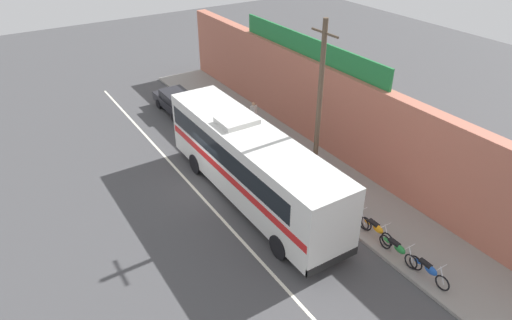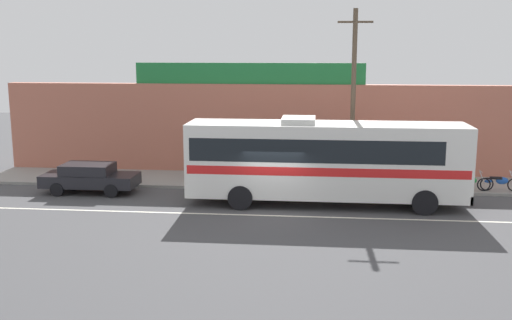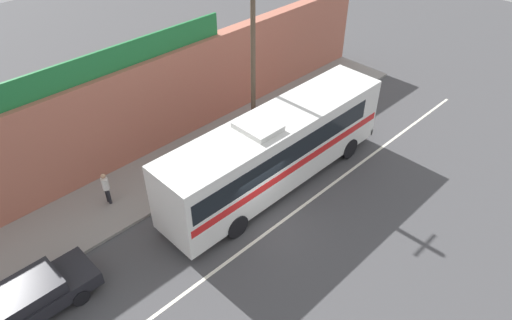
# 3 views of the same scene
# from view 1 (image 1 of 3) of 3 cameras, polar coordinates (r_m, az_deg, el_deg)

# --- Properties ---
(ground_plane) EXTENTS (70.00, 70.00, 0.00)m
(ground_plane) POSITION_cam_1_polar(r_m,az_deg,el_deg) (23.13, -5.84, -3.04)
(ground_plane) COLOR #444447
(sidewalk_slab) EXTENTS (30.00, 3.60, 0.14)m
(sidewalk_slab) POSITION_cam_1_polar(r_m,az_deg,el_deg) (25.42, 4.60, 0.60)
(sidewalk_slab) COLOR gray
(sidewalk_slab) RESTS_ON ground_plane
(storefront_facade) EXTENTS (30.00, 0.70, 4.80)m
(storefront_facade) POSITION_cam_1_polar(r_m,az_deg,el_deg) (25.58, 8.72, 6.41)
(storefront_facade) COLOR #B26651
(storefront_facade) RESTS_ON ground_plane
(storefront_billboard) EXTENTS (12.12, 0.12, 1.10)m
(storefront_billboard) POSITION_cam_1_polar(r_m,az_deg,el_deg) (25.86, 6.55, 13.84)
(storefront_billboard) COLOR #1E7538
(storefront_billboard) RESTS_ON storefront_facade
(road_center_stripe) EXTENTS (30.00, 0.14, 0.01)m
(road_center_stripe) POSITION_cam_1_polar(r_m,az_deg,el_deg) (22.86, -7.63, -3.62)
(road_center_stripe) COLOR silver
(road_center_stripe) RESTS_ON ground_plane
(intercity_bus) EXTENTS (11.79, 2.62, 3.78)m
(intercity_bus) POSITION_cam_1_polar(r_m,az_deg,el_deg) (20.94, -0.76, -0.11)
(intercity_bus) COLOR silver
(intercity_bus) RESTS_ON ground_plane
(parked_car) EXTENTS (4.39, 1.83, 1.37)m
(parked_car) POSITION_cam_1_polar(r_m,az_deg,el_deg) (30.65, -9.76, 7.16)
(parked_car) COLOR black
(parked_car) RESTS_ON ground_plane
(utility_pole) EXTENTS (1.60, 0.22, 8.28)m
(utility_pole) POSITION_cam_1_polar(r_m,az_deg,el_deg) (20.34, 7.82, 6.10)
(utility_pole) COLOR brown
(utility_pole) RESTS_ON sidewalk_slab
(motorcycle_black) EXTENTS (1.84, 0.56, 0.94)m
(motorcycle_black) POSITION_cam_1_polar(r_m,az_deg,el_deg) (18.71, 20.68, -12.68)
(motorcycle_black) COLOR black
(motorcycle_black) RESTS_ON sidewalk_slab
(motorcycle_blue) EXTENTS (1.82, 0.56, 0.94)m
(motorcycle_blue) POSITION_cam_1_polar(r_m,az_deg,el_deg) (19.98, 14.74, -8.28)
(motorcycle_blue) COLOR black
(motorcycle_blue) RESTS_ON sidewalk_slab
(motorcycle_purple) EXTENTS (1.96, 0.56, 0.94)m
(motorcycle_purple) POSITION_cam_1_polar(r_m,az_deg,el_deg) (19.24, 17.20, -10.50)
(motorcycle_purple) COLOR black
(motorcycle_purple) RESTS_ON sidewalk_slab
(motorcycle_orange) EXTENTS (1.94, 0.56, 0.94)m
(motorcycle_orange) POSITION_cam_1_polar(r_m,az_deg,el_deg) (20.64, 11.95, -6.44)
(motorcycle_orange) COLOR black
(motorcycle_orange) RESTS_ON sidewalk_slab
(pedestrian_far_right) EXTENTS (0.30, 0.48, 1.58)m
(pedestrian_far_right) POSITION_cam_1_polar(r_m,az_deg,el_deg) (27.96, -0.31, 5.95)
(pedestrian_far_right) COLOR black
(pedestrian_far_right) RESTS_ON sidewalk_slab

